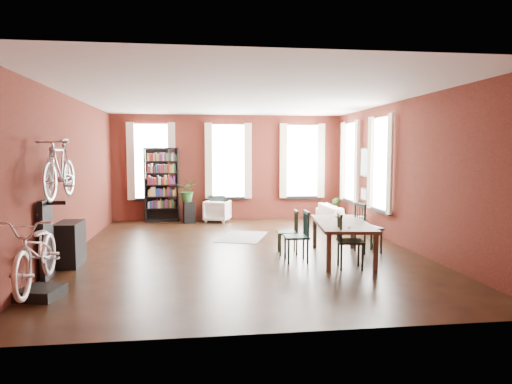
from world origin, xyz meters
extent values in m
plane|color=black|center=(0.00, 0.00, 0.00)|extent=(9.00, 9.00, 0.00)
cube|color=silver|center=(0.00, 0.00, 3.20)|extent=(7.00, 9.00, 0.04)
cube|color=#461611|center=(0.00, 4.50, 1.60)|extent=(7.00, 0.04, 3.20)
cube|color=#461611|center=(0.00, -4.50, 1.60)|extent=(7.00, 0.04, 3.20)
cube|color=#461611|center=(-3.50, 0.00, 1.60)|extent=(0.04, 9.00, 3.20)
cube|color=#461611|center=(3.50, 0.00, 1.60)|extent=(0.04, 9.00, 3.20)
cube|color=white|center=(-2.30, 4.47, 1.80)|extent=(1.00, 0.04, 2.20)
cube|color=beige|center=(-2.30, 4.40, 1.80)|extent=(1.40, 0.06, 2.30)
cube|color=white|center=(0.00, 4.47, 1.80)|extent=(1.00, 0.04, 2.20)
cube|color=beige|center=(0.00, 4.40, 1.80)|extent=(1.40, 0.06, 2.30)
cube|color=white|center=(2.30, 4.47, 1.80)|extent=(1.00, 0.04, 2.20)
cube|color=beige|center=(2.30, 4.40, 1.80)|extent=(1.40, 0.06, 2.30)
cube|color=white|center=(3.47, 1.00, 1.80)|extent=(0.04, 1.00, 2.20)
cube|color=beige|center=(3.40, 1.00, 1.80)|extent=(0.06, 1.40, 2.30)
cube|color=white|center=(3.47, 3.20, 1.80)|extent=(0.04, 1.00, 2.20)
cube|color=beige|center=(3.40, 3.20, 1.80)|extent=(0.06, 1.40, 2.30)
cube|color=black|center=(3.46, 2.10, 1.80)|extent=(0.04, 0.55, 0.75)
cube|color=black|center=(3.46, 2.10, 0.95)|extent=(0.04, 0.45, 0.35)
cube|color=brown|center=(1.82, -1.05, 0.36)|extent=(1.24, 2.23, 0.72)
cube|color=#1C3E3C|center=(0.89, -1.17, 0.48)|extent=(0.45, 0.45, 0.96)
cube|color=black|center=(0.86, -0.48, 0.44)|extent=(0.44, 0.44, 0.89)
cube|color=black|center=(1.74, -1.78, 0.49)|extent=(0.52, 0.52, 0.98)
cube|color=#193637|center=(2.54, -0.56, 0.51)|extent=(0.55, 0.55, 1.02)
cube|color=black|center=(-2.00, 4.30, 1.10)|extent=(1.00, 0.32, 2.20)
imported|color=white|center=(-0.36, 4.04, 0.35)|extent=(0.86, 0.84, 0.70)
imported|color=beige|center=(2.95, 2.60, 0.41)|extent=(0.61, 2.08, 0.81)
cube|color=black|center=(0.13, 1.45, 0.01)|extent=(1.46, 1.84, 0.01)
cube|color=black|center=(-3.18, -2.83, 0.08)|extent=(0.65, 0.65, 0.15)
cube|color=black|center=(-3.40, -1.80, 0.65)|extent=(0.16, 0.60, 1.30)
cube|color=black|center=(-3.28, -0.90, 0.40)|extent=(0.40, 0.80, 0.80)
cube|color=black|center=(-1.20, 3.92, 0.31)|extent=(0.37, 0.37, 0.63)
imported|color=#2C5120|center=(3.21, 3.97, 0.15)|extent=(0.59, 0.78, 0.31)
imported|color=#305A24|center=(2.79, -0.24, 0.09)|extent=(0.44, 0.54, 0.17)
imported|color=silver|center=(-3.21, -2.80, 1.13)|extent=(0.74, 1.07, 1.96)
imported|color=#A5A8AD|center=(-3.15, -1.80, 2.13)|extent=(0.47, 1.00, 1.66)
imported|color=#235522|center=(-1.23, 3.95, 0.88)|extent=(0.71, 0.76, 0.51)
camera|label=1|loc=(-0.96, -9.49, 2.07)|focal=32.00mm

